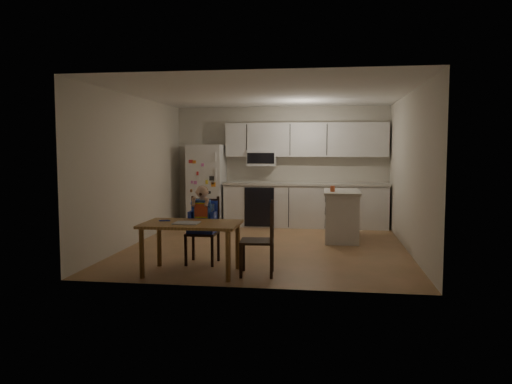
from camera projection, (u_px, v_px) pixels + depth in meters
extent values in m
cube|color=olive|center=(267.00, 247.00, 8.28)|extent=(4.50, 5.00, 0.01)
cube|color=beige|center=(281.00, 166.00, 10.63)|extent=(4.50, 0.02, 2.50)
cube|color=beige|center=(136.00, 170.00, 8.49)|extent=(0.02, 5.00, 2.50)
cube|color=beige|center=(409.00, 172.00, 7.85)|extent=(0.02, 5.00, 2.50)
cube|color=white|center=(267.00, 94.00, 8.06)|extent=(4.50, 5.00, 0.01)
cube|color=silver|center=(207.00, 185.00, 10.54)|extent=(0.72, 0.70, 1.70)
cube|color=silver|center=(305.00, 206.00, 10.33)|extent=(3.34, 0.60, 0.86)
cube|color=beige|center=(305.00, 184.00, 10.28)|extent=(3.37, 0.62, 0.05)
cube|color=black|center=(259.00, 207.00, 10.16)|extent=(0.60, 0.02, 0.80)
cube|color=silver|center=(306.00, 140.00, 10.34)|extent=(3.34, 0.34, 0.70)
cube|color=silver|center=(262.00, 158.00, 10.48)|extent=(0.60, 0.38, 0.33)
cube|color=silver|center=(341.00, 216.00, 8.85)|extent=(0.57, 1.13, 0.83)
cube|color=beige|center=(342.00, 192.00, 8.81)|extent=(0.62, 1.19, 0.05)
cylinder|color=#C9532C|center=(333.00, 189.00, 8.60)|extent=(0.08, 0.08, 0.10)
cube|color=olive|center=(191.00, 224.00, 6.42)|extent=(1.24, 0.80, 0.04)
cylinder|color=olive|center=(142.00, 253.00, 6.20)|extent=(0.06, 0.06, 0.63)
cylinder|color=olive|center=(159.00, 244.00, 6.85)|extent=(0.06, 0.06, 0.63)
cylinder|color=olive|center=(228.00, 256.00, 6.05)|extent=(0.06, 0.06, 0.63)
cylinder|color=olive|center=(238.00, 246.00, 6.69)|extent=(0.06, 0.06, 0.63)
cube|color=#A2A2A7|center=(187.00, 223.00, 6.37)|extent=(0.32, 0.27, 0.01)
cylinder|color=blue|center=(164.00, 221.00, 6.56)|extent=(0.12, 0.06, 0.02)
cube|color=black|center=(202.00, 233.00, 7.00)|extent=(0.42, 0.42, 0.03)
cube|color=black|center=(186.00, 251.00, 6.86)|extent=(0.03, 0.03, 0.41)
cube|color=black|center=(193.00, 246.00, 7.23)|extent=(0.03, 0.03, 0.41)
cube|color=black|center=(212.00, 252.00, 6.80)|extent=(0.03, 0.03, 0.41)
cube|color=black|center=(218.00, 247.00, 7.17)|extent=(0.03, 0.03, 0.41)
cube|color=black|center=(206.00, 213.00, 7.16)|extent=(0.41, 0.04, 0.49)
cube|color=blue|center=(202.00, 229.00, 6.99)|extent=(0.38, 0.34, 0.10)
cube|color=blue|center=(205.00, 212.00, 7.11)|extent=(0.37, 0.06, 0.33)
cube|color=#61A4E2|center=(202.00, 225.00, 6.97)|extent=(0.29, 0.25, 0.02)
cube|color=#1B24A2|center=(202.00, 209.00, 6.98)|extent=(0.22, 0.14, 0.26)
cube|color=red|center=(201.00, 210.00, 6.92)|extent=(0.19, 0.01, 0.20)
sphere|color=beige|center=(202.00, 192.00, 6.95)|extent=(0.17, 0.17, 0.17)
ellipsoid|color=olive|center=(202.00, 191.00, 6.95)|extent=(0.17, 0.16, 0.14)
cube|color=black|center=(257.00, 241.00, 6.36)|extent=(0.45, 0.45, 0.03)
cube|color=black|center=(244.00, 255.00, 6.58)|extent=(0.04, 0.04, 0.42)
cube|color=black|center=(272.00, 256.00, 6.56)|extent=(0.04, 0.04, 0.42)
cube|color=black|center=(241.00, 262.00, 6.21)|extent=(0.04, 0.04, 0.42)
cube|color=black|center=(271.00, 262.00, 6.18)|extent=(0.04, 0.04, 0.42)
cube|color=black|center=(272.00, 221.00, 6.33)|extent=(0.07, 0.42, 0.50)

